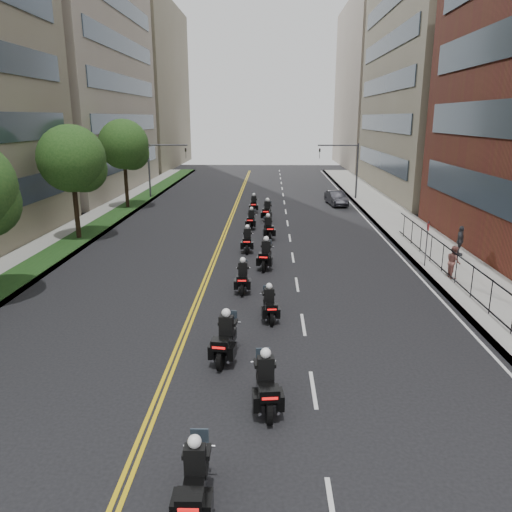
{
  "coord_description": "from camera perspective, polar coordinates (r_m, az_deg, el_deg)",
  "views": [
    {
      "loc": [
        1.83,
        -8.71,
        8.08
      ],
      "look_at": [
        1.18,
        13.75,
        1.81
      ],
      "focal_mm": 35.0,
      "sensor_mm": 36.0,
      "label": 1
    }
  ],
  "objects": [
    {
      "name": "ground",
      "position": [
        12.02,
        -8.47,
        -26.84
      ],
      "size": [
        160.0,
        160.0,
        0.0
      ],
      "primitive_type": "plane",
      "color": "black",
      "rests_on": "ground"
    },
    {
      "name": "sidewalk_right",
      "position": [
        36.11,
        17.99,
        2.0
      ],
      "size": [
        4.0,
        90.0,
        0.15
      ],
      "primitive_type": "cube",
      "color": "gray",
      "rests_on": "ground"
    },
    {
      "name": "sidewalk_left",
      "position": [
        37.31,
        -20.16,
        2.22
      ],
      "size": [
        4.0,
        90.0,
        0.15
      ],
      "primitive_type": "cube",
      "color": "gray",
      "rests_on": "ground"
    },
    {
      "name": "grass_strip",
      "position": [
        37.0,
        -19.02,
        2.37
      ],
      "size": [
        2.0,
        90.0,
        0.04
      ],
      "primitive_type": "cube",
      "color": "#153613",
      "rests_on": "sidewalk_left"
    },
    {
      "name": "building_right_tan",
      "position": [
        60.42,
        22.19,
        21.09
      ],
      "size": [
        15.11,
        28.0,
        30.0
      ],
      "color": "#7D745B",
      "rests_on": "ground"
    },
    {
      "name": "building_right_far",
      "position": [
        89.05,
        15.2,
        18.23
      ],
      "size": [
        15.0,
        28.0,
        26.0
      ],
      "primitive_type": "cube",
      "color": "gray",
      "rests_on": "ground"
    },
    {
      "name": "building_left_mid",
      "position": [
        62.15,
        -22.73,
        22.72
      ],
      "size": [
        16.11,
        28.0,
        34.0
      ],
      "color": "gray",
      "rests_on": "ground"
    },
    {
      "name": "building_left_far",
      "position": [
        90.06,
        -14.42,
        18.25
      ],
      "size": [
        16.0,
        28.0,
        26.0
      ],
      "primitive_type": "cube",
      "color": "#7D745B",
      "rests_on": "ground"
    },
    {
      "name": "iron_fence",
      "position": [
        23.76,
        24.32,
        -3.43
      ],
      "size": [
        0.05,
        28.0,
        1.5
      ],
      "color": "black",
      "rests_on": "sidewalk_right"
    },
    {
      "name": "street_trees",
      "position": [
        30.34,
        -23.75,
        8.71
      ],
      "size": [
        4.4,
        38.4,
        7.98
      ],
      "color": "black",
      "rests_on": "ground"
    },
    {
      "name": "traffic_signal_right",
      "position": [
        51.48,
        10.44,
        10.44
      ],
      "size": [
        4.09,
        0.2,
        5.6
      ],
      "color": "#3F3F44",
      "rests_on": "ground"
    },
    {
      "name": "traffic_signal_left",
      "position": [
        52.15,
        -11.12,
        10.47
      ],
      "size": [
        4.09,
        0.2,
        5.6
      ],
      "color": "#3F3F44",
      "rests_on": "ground"
    },
    {
      "name": "motorcycle_0",
      "position": [
        11.57,
        -6.98,
        -24.31
      ],
      "size": [
        0.54,
        2.34,
        1.72
      ],
      "rotation": [
        0.0,
        0.0,
        0.01
      ],
      "color": "black",
      "rests_on": "ground"
    },
    {
      "name": "motorcycle_1",
      "position": [
        14.67,
        1.16,
        -14.57
      ],
      "size": [
        0.71,
        2.44,
        1.8
      ],
      "rotation": [
        0.0,
        0.0,
        0.11
      ],
      "color": "black",
      "rests_on": "ground"
    },
    {
      "name": "motorcycle_2",
      "position": [
        17.35,
        -3.5,
        -9.56
      ],
      "size": [
        0.74,
        2.45,
        1.81
      ],
      "rotation": [
        0.0,
        0.0,
        -0.13
      ],
      "color": "black",
      "rests_on": "ground"
    },
    {
      "name": "motorcycle_3",
      "position": [
        20.62,
        1.54,
        -5.67
      ],
      "size": [
        0.61,
        2.08,
        1.54
      ],
      "rotation": [
        0.0,
        0.0,
        0.12
      ],
      "color": "black",
      "rests_on": "ground"
    },
    {
      "name": "motorcycle_4",
      "position": [
        23.88,
        -1.52,
        -2.54
      ],
      "size": [
        0.52,
        2.24,
        1.66
      ],
      "rotation": [
        0.0,
        0.0,
        0.01
      ],
      "color": "black",
      "rests_on": "ground"
    },
    {
      "name": "motorcycle_5",
      "position": [
        27.5,
        1.12,
        0.03
      ],
      "size": [
        0.71,
        2.42,
        1.79
      ],
      "rotation": [
        0.0,
        0.0,
        -0.12
      ],
      "color": "black",
      "rests_on": "ground"
    },
    {
      "name": "motorcycle_6",
      "position": [
        31.0,
        -1.0,
        1.73
      ],
      "size": [
        0.52,
        2.27,
        1.67
      ],
      "rotation": [
        0.0,
        0.0,
        0.01
      ],
      "color": "black",
      "rests_on": "ground"
    },
    {
      "name": "motorcycle_7",
      "position": [
        34.32,
        1.41,
        3.13
      ],
      "size": [
        0.71,
        2.35,
        1.74
      ],
      "rotation": [
        0.0,
        0.0,
        0.13
      ],
      "color": "black",
      "rests_on": "ground"
    },
    {
      "name": "motorcycle_8",
      "position": [
        37.42,
        -0.55,
        4.12
      ],
      "size": [
        0.56,
        2.21,
        1.63
      ],
      "rotation": [
        0.0,
        0.0,
        -0.06
      ],
      "color": "black",
      "rests_on": "ground"
    },
    {
      "name": "motorcycle_9",
      "position": [
        40.4,
        1.29,
        5.08
      ],
      "size": [
        0.71,
        2.48,
        1.83
      ],
      "rotation": [
        0.0,
        0.0,
        -0.11
      ],
      "color": "black",
      "rests_on": "ground"
    },
    {
      "name": "motorcycle_10",
      "position": [
        43.98,
        -0.25,
        5.87
      ],
      "size": [
        0.52,
        2.29,
        1.69
      ],
      "rotation": [
        0.0,
        0.0,
        0.0
      ],
      "color": "black",
      "rests_on": "ground"
    },
    {
      "name": "parked_sedan",
      "position": [
        48.27,
        9.16,
        6.55
      ],
      "size": [
        1.95,
        4.23,
        1.34
      ],
      "primitive_type": "imported",
      "rotation": [
        0.0,
        0.0,
        0.13
      ],
      "color": "black",
      "rests_on": "ground"
    },
    {
      "name": "pedestrian_b",
      "position": [
        27.32,
        21.65,
        -0.61
      ],
      "size": [
        0.63,
        0.81,
        1.66
      ],
      "primitive_type": "imported",
      "rotation": [
        0.0,
        0.0,
        1.57
      ],
      "color": "#90564E",
      "rests_on": "sidewalk_right"
    },
    {
      "name": "pedestrian_c",
      "position": [
        31.85,
        22.31,
        1.63
      ],
      "size": [
        0.78,
        1.13,
        1.78
      ],
      "primitive_type": "imported",
      "rotation": [
        0.0,
        0.0,
        1.2
      ],
      "color": "#393A40",
      "rests_on": "sidewalk_right"
    }
  ]
}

